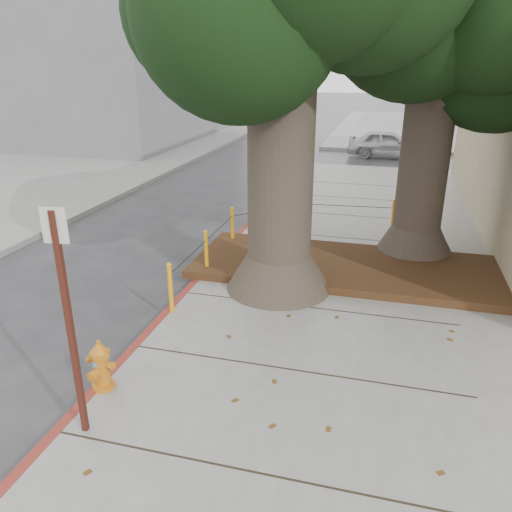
{
  "coord_description": "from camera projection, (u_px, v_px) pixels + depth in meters",
  "views": [
    {
      "loc": [
        1.58,
        -6.03,
        4.31
      ],
      "look_at": [
        -0.53,
        1.87,
        1.1
      ],
      "focal_mm": 35.0,
      "sensor_mm": 36.0,
      "label": 1
    }
  ],
  "objects": [
    {
      "name": "curb_red",
      "position": [
        194.0,
        285.0,
        10.08
      ],
      "size": [
        0.14,
        26.0,
        0.16
      ],
      "primitive_type": "cube",
      "color": "maroon",
      "rests_on": "ground"
    },
    {
      "name": "signpost",
      "position": [
        68.0,
        314.0,
        5.46
      ],
      "size": [
        0.28,
        0.07,
        2.78
      ],
      "rotation": [
        0.0,
        0.0,
        0.13
      ],
      "color": "#471911",
      "rests_on": "sidewalk_main"
    },
    {
      "name": "building_far_white",
      "position": [
        208.0,
        26.0,
        49.18
      ],
      "size": [
        12.0,
        18.0,
        15.0
      ],
      "primitive_type": "cube",
      "color": "silver",
      "rests_on": "ground"
    },
    {
      "name": "building_far_grey",
      "position": [
        103.0,
        29.0,
        28.57
      ],
      "size": [
        12.0,
        16.0,
        12.0
      ],
      "primitive_type": "cube",
      "color": "slate",
      "rests_on": "ground"
    },
    {
      "name": "sidewalk_far",
      "position": [
        462.0,
        129.0,
        32.88
      ],
      "size": [
        16.0,
        20.0,
        0.15
      ],
      "primitive_type": "cube",
      "color": "slate",
      "rests_on": "ground"
    },
    {
      "name": "bollard_ring",
      "position": [
        270.0,
        233.0,
        11.27
      ],
      "size": [
        3.79,
        5.39,
        0.95
      ],
      "color": "orange",
      "rests_on": "sidewalk_main"
    },
    {
      "name": "car_silver",
      "position": [
        388.0,
        144.0,
        23.53
      ],
      "size": [
        3.77,
        1.53,
        1.28
      ],
      "primitive_type": "imported",
      "rotation": [
        0.0,
        0.0,
        1.57
      ],
      "color": "#B7B6BC",
      "rests_on": "ground"
    },
    {
      "name": "fire_hydrant",
      "position": [
        101.0,
        365.0,
        6.68
      ],
      "size": [
        0.39,
        0.37,
        0.73
      ],
      "rotation": [
        0.0,
        0.0,
        -0.19
      ],
      "color": "orange",
      "rests_on": "sidewalk_main"
    },
    {
      "name": "ground",
      "position": [
        258.0,
        373.0,
        7.37
      ],
      "size": [
        140.0,
        140.0,
        0.0
      ],
      "primitive_type": "plane",
      "color": "#28282B",
      "rests_on": "ground"
    },
    {
      "name": "tree_far",
      "position": [
        459.0,
        21.0,
        9.69
      ],
      "size": [
        4.5,
        3.8,
        7.17
      ],
      "color": "#4C3F33",
      "rests_on": "sidewalk_main"
    },
    {
      "name": "car_dark",
      "position": [
        144.0,
        131.0,
        27.56
      ],
      "size": [
        1.84,
        4.51,
        1.31
      ],
      "primitive_type": "imported",
      "rotation": [
        0.0,
        0.0,
        0.0
      ],
      "color": "black",
      "rests_on": "ground"
    },
    {
      "name": "planter_bed",
      "position": [
        346.0,
        267.0,
        10.58
      ],
      "size": [
        6.4,
        2.6,
        0.16
      ],
      "primitive_type": "cube",
      "color": "black",
      "rests_on": "sidewalk_main"
    }
  ]
}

